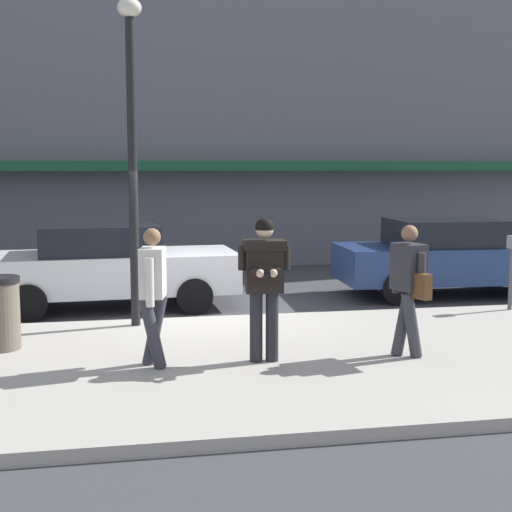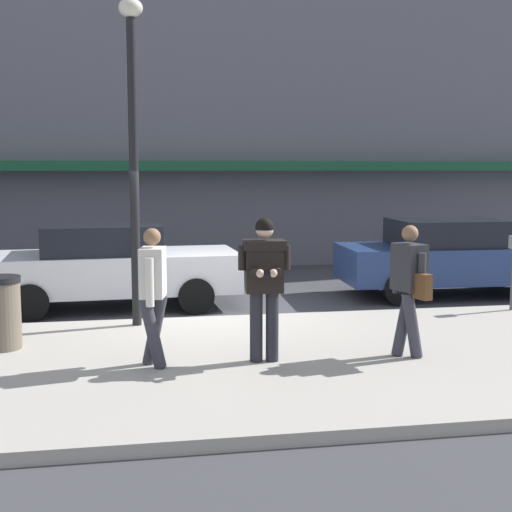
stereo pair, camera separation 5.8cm
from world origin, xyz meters
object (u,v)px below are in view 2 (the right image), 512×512
at_px(man_texting_on_phone, 264,274).
at_px(trash_bin, 1,312).
at_px(pedestrian_with_bag, 410,283).
at_px(street_lamp_post, 133,128).
at_px(parked_sedan_mid, 111,265).
at_px(parked_sedan_far, 452,257).
at_px(pedestrian_in_light_coat, 153,288).

height_order(man_texting_on_phone, trash_bin, man_texting_on_phone).
bearing_deg(trash_bin, man_texting_on_phone, -20.47).
relative_size(pedestrian_with_bag, trash_bin, 1.74).
bearing_deg(street_lamp_post, parked_sedan_mid, 101.37).
relative_size(pedestrian_with_bag, street_lamp_post, 0.35).
distance_m(parked_sedan_mid, street_lamp_post, 3.21).
height_order(parked_sedan_far, man_texting_on_phone, man_texting_on_phone).
distance_m(man_texting_on_phone, trash_bin, 3.62).
bearing_deg(man_texting_on_phone, parked_sedan_far, 44.54).
xyz_separation_m(man_texting_on_phone, street_lamp_post, (-1.54, 2.40, 1.89)).
bearing_deg(street_lamp_post, pedestrian_in_light_coat, -85.80).
bearing_deg(pedestrian_with_bag, trash_bin, 165.22).
bearing_deg(pedestrian_in_light_coat, trash_bin, 148.40).
distance_m(parked_sedan_far, trash_bin, 8.75).
height_order(man_texting_on_phone, pedestrian_in_light_coat, man_texting_on_phone).
bearing_deg(pedestrian_with_bag, parked_sedan_far, 59.00).
bearing_deg(man_texting_on_phone, pedestrian_with_bag, -3.79).
relative_size(man_texting_on_phone, pedestrian_in_light_coat, 1.06).
relative_size(parked_sedan_far, pedestrian_with_bag, 2.69).
bearing_deg(parked_sedan_mid, street_lamp_post, -78.63).
bearing_deg(parked_sedan_mid, trash_bin, -112.61).
xyz_separation_m(pedestrian_in_light_coat, trash_bin, (-1.98, 1.22, -0.47)).
bearing_deg(pedestrian_in_light_coat, man_texting_on_phone, -1.32).
distance_m(parked_sedan_mid, pedestrian_in_light_coat, 4.56).
height_order(man_texting_on_phone, pedestrian_with_bag, man_texting_on_phone).
height_order(parked_sedan_mid, parked_sedan_far, same).
bearing_deg(pedestrian_with_bag, street_lamp_post, 143.35).
bearing_deg(street_lamp_post, trash_bin, -147.40).
xyz_separation_m(parked_sedan_far, trash_bin, (-8.06, -3.39, -0.16)).
xyz_separation_m(parked_sedan_mid, pedestrian_with_bag, (3.82, -4.67, 0.32)).
height_order(street_lamp_post, trash_bin, street_lamp_post).
relative_size(parked_sedan_mid, pedestrian_with_bag, 2.69).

